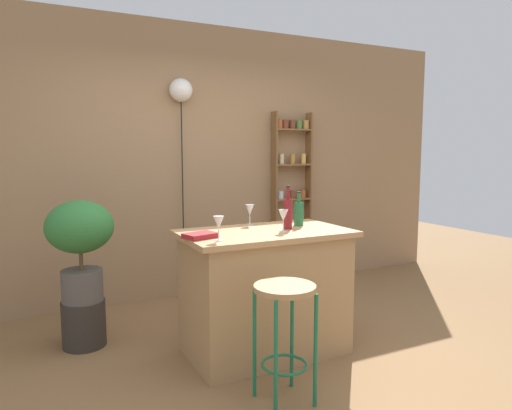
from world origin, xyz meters
The scene contains 14 objects.
ground centered at (0.00, 0.00, 0.00)m, with size 12.00×12.00×0.00m, color brown.
back_wall centered at (0.00, 1.95, 1.40)m, with size 6.40×0.10×2.80m, color #997551.
kitchen_counter centered at (0.00, 0.30, 0.47)m, with size 1.25×0.73×0.93m.
bar_stool centered at (-0.23, -0.38, 0.55)m, with size 0.37×0.37×0.73m.
spice_shelf centered at (1.14, 1.82, 1.02)m, with size 0.47×0.12×1.95m.
plant_stool centered at (-1.22, 1.03, 0.18)m, with size 0.33×0.33×0.36m, color #2D2823.
potted_plant centered at (-1.22, 1.03, 0.85)m, with size 0.51×0.46×0.79m.
bottle_wine_red centered at (0.19, 0.29, 1.06)m, with size 0.07×0.07×0.33m.
bottle_sauce_amber centered at (0.34, 0.38, 1.04)m, with size 0.07×0.07×0.27m.
wine_glass_left centered at (-0.45, 0.10, 1.05)m, with size 0.07×0.07×0.16m.
wine_glass_center centered at (0.01, 0.58, 1.05)m, with size 0.07×0.07×0.16m.
wine_glass_right centered at (0.09, 0.19, 1.05)m, with size 0.07×0.07×0.16m.
cookbook centered at (-0.53, 0.24, 0.95)m, with size 0.21×0.15×0.04m, color maroon.
pendant_globe_light centered at (-0.13, 1.84, 2.09)m, with size 0.23×0.23×2.23m.
Camera 1 is at (-1.60, -2.72, 1.53)m, focal length 32.86 mm.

